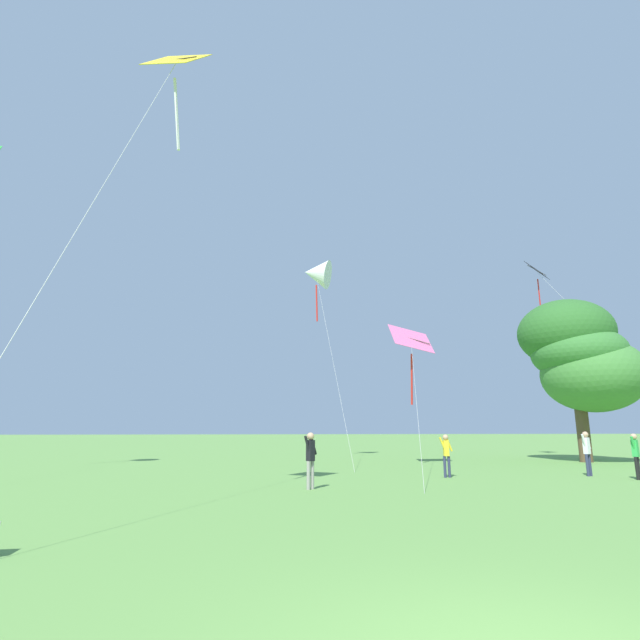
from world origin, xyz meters
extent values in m
cube|color=black|center=(17.29, 24.51, 11.89)|extent=(1.60, 1.57, 1.32)
cylinder|color=#3F382D|center=(17.29, 24.51, 11.89)|extent=(1.50, 0.31, 0.54)
cylinder|color=red|center=(17.34, 24.57, 10.33)|extent=(0.21, 0.24, 1.93)
cylinder|color=silver|center=(19.24, 20.68, 5.88)|extent=(3.91, 7.68, 11.77)
cube|color=yellow|center=(-3.95, 8.45, 11.37)|extent=(1.86, 1.38, 1.24)
cylinder|color=#3F382D|center=(-3.95, 8.45, 11.37)|extent=(1.16, 1.00, 0.50)
cylinder|color=silver|center=(-3.85, 8.48, 9.77)|extent=(0.31, 0.16, 2.04)
cylinder|color=silver|center=(-4.94, 5.67, 5.62)|extent=(2.00, 5.57, 11.24)
cone|color=white|center=(3.05, 26.80, 11.58)|extent=(2.48, 2.49, 2.16)
cylinder|color=red|center=(3.10, 26.89, 9.63)|extent=(0.23, 0.31, 2.36)
cylinder|color=silver|center=(3.01, 21.91, 5.71)|extent=(0.11, 9.79, 11.42)
cube|color=pink|center=(6.80, 20.17, 6.24)|extent=(2.23, 1.54, 1.62)
cylinder|color=#3F382D|center=(6.80, 20.17, 6.24)|extent=(2.01, 0.11, 0.55)
cylinder|color=red|center=(6.83, 20.36, 4.20)|extent=(0.17, 0.50, 2.54)
cylinder|color=silver|center=(4.97, 15.09, 3.03)|extent=(3.66, 10.16, 6.07)
cylinder|color=gray|center=(0.16, 11.47, 0.40)|extent=(0.11, 0.11, 0.80)
cylinder|color=gray|center=(0.30, 11.57, 0.40)|extent=(0.11, 0.11, 0.80)
cube|color=black|center=(0.23, 11.52, 1.10)|extent=(0.27, 0.27, 0.60)
cylinder|color=black|center=(0.13, 11.45, 1.25)|extent=(0.26, 0.23, 0.56)
cylinder|color=black|center=(0.33, 11.60, 1.25)|extent=(0.26, 0.23, 0.56)
sphere|color=tan|center=(0.23, 11.52, 1.51)|extent=(0.22, 0.22, 0.22)
cylinder|color=#2D3351|center=(11.17, 13.82, 0.40)|extent=(0.11, 0.11, 0.81)
cylinder|color=#2D3351|center=(11.33, 13.89, 0.40)|extent=(0.11, 0.11, 0.81)
cube|color=white|center=(11.25, 13.85, 1.11)|extent=(0.26, 0.25, 0.61)
cylinder|color=white|center=(11.13, 13.80, 1.26)|extent=(0.28, 0.18, 0.57)
cylinder|color=white|center=(11.36, 13.90, 1.26)|extent=(0.28, 0.18, 0.57)
sphere|color=tan|center=(11.25, 13.85, 1.53)|extent=(0.22, 0.22, 0.22)
cylinder|color=black|center=(11.89, 12.26, 0.39)|extent=(0.10, 0.10, 0.78)
cylinder|color=black|center=(12.03, 12.34, 0.39)|extent=(0.10, 0.10, 0.78)
cube|color=green|center=(11.96, 12.30, 1.07)|extent=(0.26, 0.25, 0.58)
cylinder|color=green|center=(11.86, 12.24, 1.21)|extent=(0.27, 0.20, 0.54)
cylinder|color=green|center=(12.07, 12.36, 1.21)|extent=(0.27, 0.20, 0.54)
sphere|color=tan|center=(11.96, 12.30, 1.47)|extent=(0.21, 0.21, 0.21)
cylinder|color=#2D3351|center=(5.68, 14.31, 0.38)|extent=(0.10, 0.10, 0.76)
cylinder|color=#2D3351|center=(5.83, 14.28, 0.38)|extent=(0.10, 0.10, 0.76)
cube|color=yellow|center=(5.76, 14.29, 1.04)|extent=(0.22, 0.21, 0.57)
cylinder|color=yellow|center=(5.64, 14.32, 1.18)|extent=(0.26, 0.12, 0.53)
cylinder|color=yellow|center=(5.87, 14.27, 1.18)|extent=(0.26, 0.12, 0.53)
sphere|color=tan|center=(5.76, 14.29, 1.43)|extent=(0.21, 0.21, 0.21)
cylinder|color=brown|center=(16.93, 21.31, 3.33)|extent=(0.67, 0.67, 6.65)
ellipsoid|color=#427F38|center=(17.50, 20.74, 4.66)|extent=(5.45, 5.45, 4.06)
ellipsoid|color=#387533|center=(16.85, 20.88, 5.85)|extent=(5.02, 5.02, 2.97)
ellipsoid|color=#2D6628|center=(16.46, 21.27, 7.05)|extent=(5.16, 5.16, 3.79)
camera|label=1|loc=(-2.22, -3.55, 1.70)|focal=28.00mm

